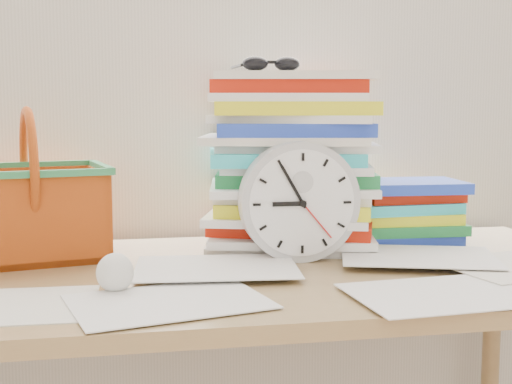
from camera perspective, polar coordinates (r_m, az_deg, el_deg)
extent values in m
cube|color=silver|center=(1.73, -1.80, 14.88)|extent=(2.40, 0.01, 2.50)
cube|color=olive|center=(1.38, 0.75, -6.73)|extent=(1.40, 0.70, 0.03)
cylinder|color=olive|center=(1.98, 18.20, -14.10)|extent=(0.04, 0.04, 0.72)
cylinder|color=#BBBBBB|center=(1.42, 3.47, -0.77)|extent=(0.24, 0.05, 0.24)
sphere|color=white|center=(1.23, -11.24, -6.31)|extent=(0.07, 0.07, 0.07)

